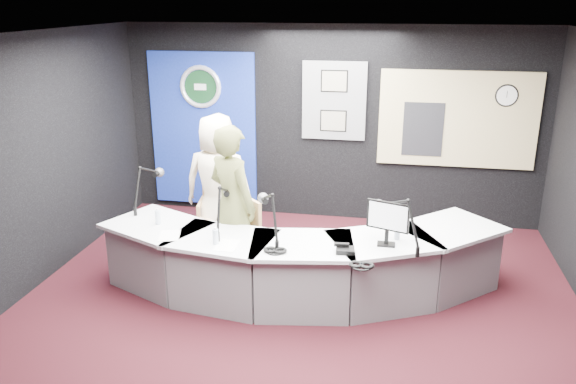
% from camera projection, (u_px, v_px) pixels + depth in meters
% --- Properties ---
extents(ground, '(6.00, 6.00, 0.00)m').
position_uv_depth(ground, '(293.00, 319.00, 5.93)').
color(ground, black).
rests_on(ground, ground).
extents(ceiling, '(6.00, 6.00, 0.02)m').
position_uv_depth(ceiling, '(293.00, 38.00, 5.03)').
color(ceiling, silver).
rests_on(ceiling, ground).
extents(wall_back, '(6.00, 0.02, 2.80)m').
position_uv_depth(wall_back, '(330.00, 125.00, 8.27)').
color(wall_back, black).
rests_on(wall_back, ground).
extents(wall_left, '(0.02, 6.00, 2.80)m').
position_uv_depth(wall_left, '(10.00, 173.00, 6.01)').
color(wall_left, black).
rests_on(wall_left, ground).
extents(broadcast_desk, '(4.50, 1.90, 0.75)m').
position_uv_depth(broadcast_desk, '(297.00, 262.00, 6.33)').
color(broadcast_desk, silver).
rests_on(broadcast_desk, ground).
extents(backdrop_panel, '(1.60, 0.05, 2.30)m').
position_uv_depth(backdrop_panel, '(203.00, 130.00, 8.63)').
color(backdrop_panel, navy).
rests_on(backdrop_panel, wall_back).
extents(agency_seal, '(0.63, 0.07, 0.63)m').
position_uv_depth(agency_seal, '(200.00, 87.00, 8.38)').
color(agency_seal, silver).
rests_on(agency_seal, backdrop_panel).
extents(seal_center, '(0.48, 0.01, 0.48)m').
position_uv_depth(seal_center, '(201.00, 87.00, 8.39)').
color(seal_center, '#0E3418').
rests_on(seal_center, backdrop_panel).
extents(pinboard, '(0.90, 0.04, 1.10)m').
position_uv_depth(pinboard, '(334.00, 101.00, 8.12)').
color(pinboard, slate).
rests_on(pinboard, wall_back).
extents(framed_photo_upper, '(0.34, 0.02, 0.27)m').
position_uv_depth(framed_photo_upper, '(334.00, 81.00, 8.01)').
color(framed_photo_upper, '#7D735B').
rests_on(framed_photo_upper, pinboard).
extents(framed_photo_lower, '(0.34, 0.02, 0.27)m').
position_uv_depth(framed_photo_lower, '(333.00, 121.00, 8.19)').
color(framed_photo_lower, '#7D735B').
rests_on(framed_photo_lower, pinboard).
extents(booth_window_frame, '(2.12, 0.06, 1.32)m').
position_uv_depth(booth_window_frame, '(457.00, 119.00, 7.89)').
color(booth_window_frame, tan).
rests_on(booth_window_frame, wall_back).
extents(booth_glow, '(2.00, 0.02, 1.20)m').
position_uv_depth(booth_glow, '(457.00, 120.00, 7.88)').
color(booth_glow, beige).
rests_on(booth_glow, booth_window_frame).
extents(equipment_rack, '(0.55, 0.02, 0.75)m').
position_uv_depth(equipment_rack, '(423.00, 129.00, 7.99)').
color(equipment_rack, black).
rests_on(equipment_rack, booth_window_frame).
extents(wall_clock, '(0.28, 0.01, 0.28)m').
position_uv_depth(wall_clock, '(507.00, 96.00, 7.64)').
color(wall_clock, white).
rests_on(wall_clock, booth_window_frame).
extents(armchair_left, '(0.66, 0.66, 1.03)m').
position_uv_depth(armchair_left, '(219.00, 211.00, 7.47)').
color(armchair_left, tan).
rests_on(armchair_left, ground).
extents(armchair_right, '(0.68, 0.68, 0.86)m').
position_uv_depth(armchair_right, '(234.00, 245.00, 6.65)').
color(armchair_right, tan).
rests_on(armchair_right, ground).
extents(draped_jacket, '(0.51, 0.18, 0.70)m').
position_uv_depth(draped_jacket, '(226.00, 197.00, 7.66)').
color(draped_jacket, '#6B635A').
rests_on(draped_jacket, armchair_left).
extents(person_man, '(0.89, 0.60, 1.78)m').
position_uv_depth(person_man, '(218.00, 183.00, 7.35)').
color(person_man, '#FFECCB').
rests_on(person_man, ground).
extents(person_woman, '(0.80, 0.73, 1.84)m').
position_uv_depth(person_woman, '(232.00, 205.00, 6.50)').
color(person_woman, brown).
rests_on(person_woman, ground).
extents(computer_monitor, '(0.47, 0.19, 0.33)m').
position_uv_depth(computer_monitor, '(388.00, 216.00, 5.75)').
color(computer_monitor, black).
rests_on(computer_monitor, broadcast_desk).
extents(desk_phone, '(0.19, 0.16, 0.04)m').
position_uv_depth(desk_phone, '(345.00, 250.00, 5.67)').
color(desk_phone, black).
rests_on(desk_phone, broadcast_desk).
extents(headphones_near, '(0.22, 0.22, 0.04)m').
position_uv_depth(headphones_near, '(362.00, 265.00, 5.38)').
color(headphones_near, black).
rests_on(headphones_near, broadcast_desk).
extents(headphones_far, '(0.20, 0.20, 0.03)m').
position_uv_depth(headphones_far, '(275.00, 250.00, 5.69)').
color(headphones_far, black).
rests_on(headphones_far, broadcast_desk).
extents(paper_stack, '(0.28, 0.34, 0.00)m').
position_uv_depth(paper_stack, '(169.00, 235.00, 6.09)').
color(paper_stack, white).
rests_on(paper_stack, broadcast_desk).
extents(notepad, '(0.21, 0.31, 0.00)m').
position_uv_depth(notepad, '(227.00, 245.00, 5.84)').
color(notepad, white).
rests_on(notepad, broadcast_desk).
extents(boom_mic_a, '(0.18, 0.74, 0.60)m').
position_uv_depth(boom_mic_a, '(147.00, 183.00, 6.84)').
color(boom_mic_a, black).
rests_on(boom_mic_a, broadcast_desk).
extents(boom_mic_b, '(0.18, 0.74, 0.60)m').
position_uv_depth(boom_mic_b, '(223.00, 204.00, 6.14)').
color(boom_mic_b, black).
rests_on(boom_mic_b, broadcast_desk).
extents(boom_mic_c, '(0.39, 0.68, 0.60)m').
position_uv_depth(boom_mic_c, '(270.00, 211.00, 5.92)').
color(boom_mic_c, black).
rests_on(boom_mic_c, broadcast_desk).
extents(boom_mic_d, '(0.53, 0.59, 0.60)m').
position_uv_depth(boom_mic_d, '(398.00, 218.00, 5.75)').
color(boom_mic_d, black).
rests_on(boom_mic_d, broadcast_desk).
extents(water_bottles, '(2.67, 0.53, 0.18)m').
position_uv_depth(water_bottles, '(269.00, 231.00, 5.98)').
color(water_bottles, silver).
rests_on(water_bottles, broadcast_desk).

